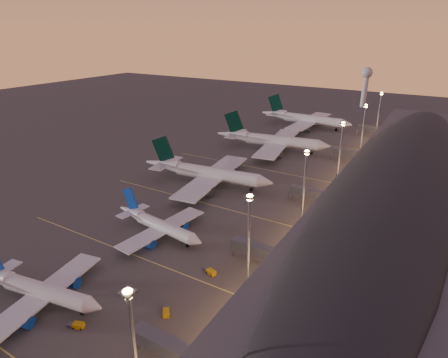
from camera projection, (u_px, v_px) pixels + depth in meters
The scene contains 14 objects.
ground at pixel (143, 246), 114.48m from camera, with size 700.00×700.00×0.00m, color #44413E.
airliner_narrow_south at pixel (36, 289), 90.18m from camera, with size 38.24×34.56×13.68m.
airliner_narrow_north at pixel (158, 225), 120.02m from camera, with size 37.00×33.26×13.21m.
airliner_wide_near at pixel (206, 173), 158.81m from camera, with size 59.55×54.67×19.05m.
airliner_wide_mid at pixel (272, 140), 203.26m from camera, with size 63.24×58.21×20.26m.
airliner_wide_far at pixel (305, 119), 251.44m from camera, with size 63.21×57.49×20.25m.
terminal_building at pixel (399, 182), 139.39m from camera, with size 56.35×255.00×17.46m.
light_masts at pixel (327, 154), 142.45m from camera, with size 2.20×217.20×25.90m.
radar_tower at pixel (366, 80), 308.30m from camera, with size 9.00×9.00×32.50m.
lane_markings at pixel (213, 199), 146.29m from camera, with size 90.00×180.36×0.00m.
baggage_tug_a at pixel (77, 325), 83.38m from camera, with size 3.94×2.68×1.09m.
baggage_tug_b at pixel (143, 330), 82.07m from camera, with size 3.23×2.94×0.94m.
baggage_tug_c at pixel (210, 271), 101.73m from camera, with size 4.20×2.67×1.17m.
baggage_tug_d at pixel (166, 311), 87.38m from camera, with size 3.51×3.89×1.13m.
Camera 1 is at (71.83, -71.67, 62.05)m, focal length 30.00 mm.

